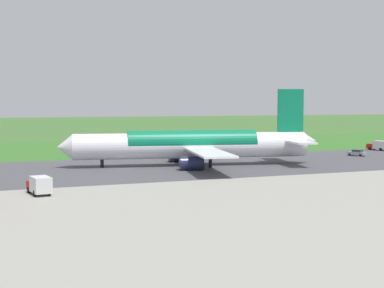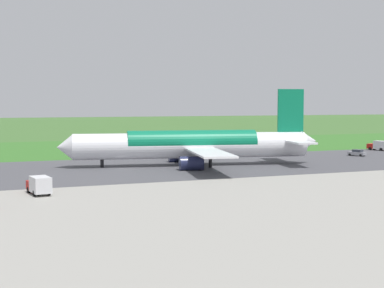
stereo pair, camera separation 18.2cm
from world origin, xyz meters
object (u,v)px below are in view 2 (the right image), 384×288
Objects in this scene: no_stopping_sign at (121,144)px; traffic_cone_orange at (97,149)px; service_truck_fuel at (379,145)px; service_truck_baggage at (39,185)px; airliner_main at (194,145)px; service_car_ops at (357,153)px.

no_stopping_sign reaches higher than traffic_cone_orange.
traffic_cone_orange is at bearing -23.25° from service_truck_fuel.
service_truck_baggage reaches higher than traffic_cone_orange.
service_truck_baggage is (33.41, 25.90, -2.95)m from airliner_main.
service_truck_fuel is at bearing 156.75° from traffic_cone_orange.
service_truck_baggage reaches higher than no_stopping_sign.
airliner_main is at bearing 6.51° from service_car_ops.
airliner_main is 42.38m from service_truck_baggage.
traffic_cone_orange is (10.77, -46.37, -4.08)m from airliner_main.
service_truck_fuel is at bearing -155.89° from service_truck_baggage.
service_car_ops is at bearing 143.23° from traffic_cone_orange.
service_car_ops is at bearing -173.49° from airliner_main.
no_stopping_sign is (-29.55, -72.08, 0.11)m from service_truck_baggage.
airliner_main is 8.87× the size of service_truck_baggage.
service_car_ops is 63.47m from no_stopping_sign.
service_truck_baggage is at bearing 67.70° from no_stopping_sign.
service_truck_fuel is 18.99m from service_car_ops.
airliner_main is 47.78m from traffic_cone_orange.
airliner_main is at bearing 94.77° from no_stopping_sign.
service_car_ops is at bearing -158.32° from service_truck_baggage.
traffic_cone_orange is at bearing -76.93° from airliner_main.
traffic_cone_orange is (6.91, -0.19, -1.24)m from no_stopping_sign.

